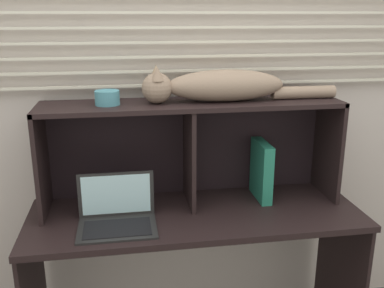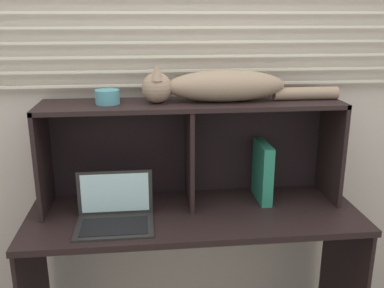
{
  "view_description": "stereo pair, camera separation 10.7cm",
  "coord_description": "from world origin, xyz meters",
  "px_view_note": "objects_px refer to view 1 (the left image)",
  "views": [
    {
      "loc": [
        -0.33,
        -1.67,
        1.69
      ],
      "look_at": [
        0.0,
        0.35,
        1.08
      ],
      "focal_mm": 40.86,
      "sensor_mm": 36.0,
      "label": 1
    },
    {
      "loc": [
        -0.22,
        -1.68,
        1.69
      ],
      "look_at": [
        0.0,
        0.35,
        1.08
      ],
      "focal_mm": 40.86,
      "sensor_mm": 36.0,
      "label": 2
    }
  ],
  "objects_px": {
    "laptop": "(117,216)",
    "book_stack": "(114,203)",
    "small_basket": "(107,98)",
    "binder_upright": "(261,170)",
    "cat": "(219,86)"
  },
  "relations": [
    {
      "from": "laptop",
      "to": "book_stack",
      "type": "xyz_separation_m",
      "value": [
        -0.02,
        0.19,
        -0.03
      ]
    },
    {
      "from": "book_stack",
      "to": "laptop",
      "type": "bearing_deg",
      "value": -85.01
    },
    {
      "from": "small_basket",
      "to": "laptop",
      "type": "bearing_deg",
      "value": -84.19
    },
    {
      "from": "book_stack",
      "to": "small_basket",
      "type": "distance_m",
      "value": 0.53
    },
    {
      "from": "laptop",
      "to": "binder_upright",
      "type": "bearing_deg",
      "value": 14.67
    },
    {
      "from": "binder_upright",
      "to": "book_stack",
      "type": "bearing_deg",
      "value": -179.9
    },
    {
      "from": "laptop",
      "to": "small_basket",
      "type": "height_order",
      "value": "small_basket"
    },
    {
      "from": "cat",
      "to": "small_basket",
      "type": "xyz_separation_m",
      "value": [
        -0.52,
        0.0,
        -0.04
      ]
    },
    {
      "from": "cat",
      "to": "binder_upright",
      "type": "xyz_separation_m",
      "value": [
        0.23,
        0.0,
        -0.44
      ]
    },
    {
      "from": "binder_upright",
      "to": "cat",
      "type": "bearing_deg",
      "value": -180.0
    },
    {
      "from": "binder_upright",
      "to": "small_basket",
      "type": "distance_m",
      "value": 0.85
    },
    {
      "from": "binder_upright",
      "to": "laptop",
      "type": "bearing_deg",
      "value": -165.33
    },
    {
      "from": "cat",
      "to": "book_stack",
      "type": "height_order",
      "value": "cat"
    },
    {
      "from": "book_stack",
      "to": "binder_upright",
      "type": "bearing_deg",
      "value": 0.1
    },
    {
      "from": "laptop",
      "to": "small_basket",
      "type": "bearing_deg",
      "value": 95.81
    }
  ]
}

